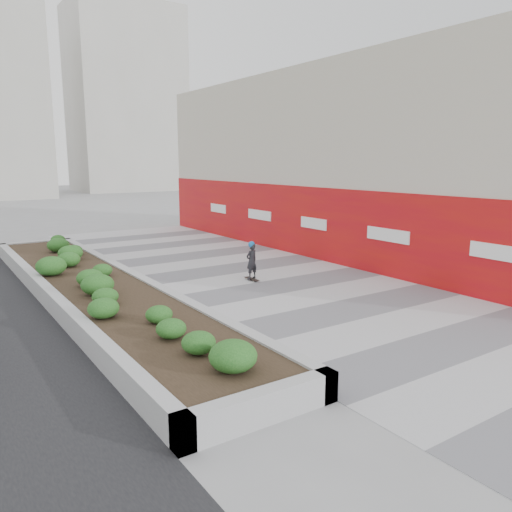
{
  "coord_description": "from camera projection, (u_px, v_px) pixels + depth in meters",
  "views": [
    {
      "loc": [
        -9.61,
        -7.8,
        4.08
      ],
      "look_at": [
        -0.93,
        5.07,
        1.1
      ],
      "focal_mm": 35.0,
      "sensor_mm": 36.0,
      "label": 1
    }
  ],
  "objects": [
    {
      "name": "planter",
      "position": [
        94.0,
        284.0,
        15.0
      ],
      "size": [
        3.0,
        18.0,
        0.9
      ],
      "color": "#9E9EA0",
      "rests_on": "ground"
    },
    {
      "name": "ground",
      "position": [
        401.0,
        327.0,
        12.39
      ],
      "size": [
        160.0,
        160.0,
        0.0
      ],
      "primitive_type": "plane",
      "color": "gray",
      "rests_on": "ground"
    },
    {
      "name": "manhole_cover",
      "position": [
        333.0,
        297.0,
        15.11
      ],
      "size": [
        0.44,
        0.44,
        0.01
      ],
      "primitive_type": "cylinder",
      "color": "#595654",
      "rests_on": "ground"
    },
    {
      "name": "skateboarder",
      "position": [
        252.0,
        261.0,
        17.08
      ],
      "size": [
        0.49,
        0.73,
        1.38
      ],
      "rotation": [
        0.0,
        0.0,
        -0.05
      ],
      "color": "beige",
      "rests_on": "ground"
    },
    {
      "name": "building",
      "position": [
        352.0,
        163.0,
        22.79
      ],
      "size": [
        6.04,
        24.08,
        8.0
      ],
      "color": "beige",
      "rests_on": "ground"
    },
    {
      "name": "walkway",
      "position": [
        321.0,
        300.0,
        14.84
      ],
      "size": [
        8.0,
        36.0,
        0.01
      ],
      "primitive_type": "cube",
      "color": "#A8A8AD",
      "rests_on": "ground"
    },
    {
      "name": "distant_bldg_north_r",
      "position": [
        126.0,
        101.0,
        67.23
      ],
      "size": [
        14.0,
        10.0,
        24.0
      ],
      "primitive_type": "cube",
      "color": "#ADAAA3",
      "rests_on": "ground"
    }
  ]
}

